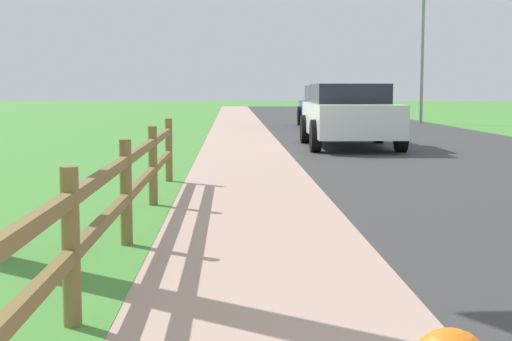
% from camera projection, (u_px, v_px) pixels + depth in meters
% --- Properties ---
extents(ground_plane, '(120.00, 120.00, 0.00)m').
position_uv_depth(ground_plane, '(270.00, 132.00, 24.91)').
color(ground_plane, '#4B913B').
extents(road_asphalt, '(7.00, 66.00, 0.01)m').
position_uv_depth(road_asphalt, '(365.00, 128.00, 27.01)').
color(road_asphalt, '#3B3B3B').
rests_on(road_asphalt, ground).
extents(curb_concrete, '(6.00, 66.00, 0.01)m').
position_uv_depth(curb_concrete, '(183.00, 129.00, 26.80)').
color(curb_concrete, tan).
rests_on(curb_concrete, ground).
extents(grass_verge, '(5.00, 66.00, 0.00)m').
position_uv_depth(grass_verge, '(140.00, 129.00, 26.75)').
color(grass_verge, '#4B913B').
rests_on(grass_verge, ground).
extents(rail_fence, '(0.11, 11.94, 0.97)m').
position_uv_depth(rail_fence, '(104.00, 204.00, 5.65)').
color(rail_fence, olive).
rests_on(rail_fence, ground).
extents(parked_suv_white, '(2.19, 4.60, 1.53)m').
position_uv_depth(parked_suv_white, '(349.00, 114.00, 18.27)').
color(parked_suv_white, white).
rests_on(parked_suv_white, ground).
extents(parked_car_blue, '(2.06, 4.67, 1.53)m').
position_uv_depth(parked_car_blue, '(328.00, 106.00, 27.60)').
color(parked_car_blue, navy).
rests_on(parked_car_blue, ground).
extents(street_lamp, '(1.17, 0.20, 6.80)m').
position_uv_depth(street_lamp, '(426.00, 23.00, 30.12)').
color(street_lamp, gray).
rests_on(street_lamp, ground).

